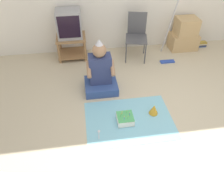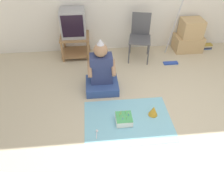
{
  "view_description": "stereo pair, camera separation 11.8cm",
  "coord_description": "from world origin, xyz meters",
  "px_view_note": "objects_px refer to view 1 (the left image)",
  "views": [
    {
      "loc": [
        -1.12,
        -1.91,
        2.34
      ],
      "look_at": [
        -0.76,
        0.53,
        0.35
      ],
      "focal_mm": 35.0,
      "sensor_mm": 36.0,
      "label": 1
    },
    {
      "loc": [
        -1.0,
        -1.93,
        2.34
      ],
      "look_at": [
        -0.76,
        0.53,
        0.35
      ],
      "focal_mm": 35.0,
      "sensor_mm": 36.0,
      "label": 2
    }
  ],
  "objects_px": {
    "tv": "(69,24)",
    "folding_chair": "(137,33)",
    "birthday_cake": "(125,119)",
    "book_pile": "(202,44)",
    "person_seated": "(100,74)",
    "party_hat_blue": "(154,109)",
    "dust_mop": "(168,43)",
    "cardboard_box_stack": "(184,35)"
  },
  "relations": [
    {
      "from": "cardboard_box_stack",
      "to": "party_hat_blue",
      "type": "height_order",
      "value": "cardboard_box_stack"
    },
    {
      "from": "cardboard_box_stack",
      "to": "dust_mop",
      "type": "relative_size",
      "value": 0.54
    },
    {
      "from": "dust_mop",
      "to": "birthday_cake",
      "type": "distance_m",
      "value": 1.91
    },
    {
      "from": "book_pile",
      "to": "person_seated",
      "type": "height_order",
      "value": "person_seated"
    },
    {
      "from": "cardboard_box_stack",
      "to": "book_pile",
      "type": "height_order",
      "value": "cardboard_box_stack"
    },
    {
      "from": "tv",
      "to": "dust_mop",
      "type": "height_order",
      "value": "dust_mop"
    },
    {
      "from": "dust_mop",
      "to": "cardboard_box_stack",
      "type": "bearing_deg",
      "value": 37.95
    },
    {
      "from": "folding_chair",
      "to": "dust_mop",
      "type": "xyz_separation_m",
      "value": [
        0.58,
        -0.23,
        -0.13
      ]
    },
    {
      "from": "folding_chair",
      "to": "book_pile",
      "type": "distance_m",
      "value": 1.61
    },
    {
      "from": "folding_chair",
      "to": "cardboard_box_stack",
      "type": "xyz_separation_m",
      "value": [
        1.08,
        0.16,
        -0.18
      ]
    },
    {
      "from": "tv",
      "to": "folding_chair",
      "type": "bearing_deg",
      "value": -7.37
    },
    {
      "from": "folding_chair",
      "to": "party_hat_blue",
      "type": "relative_size",
      "value": 5.53
    },
    {
      "from": "book_pile",
      "to": "person_seated",
      "type": "distance_m",
      "value": 2.62
    },
    {
      "from": "tv",
      "to": "dust_mop",
      "type": "distance_m",
      "value": 1.91
    },
    {
      "from": "person_seated",
      "to": "party_hat_blue",
      "type": "height_order",
      "value": "person_seated"
    },
    {
      "from": "tv",
      "to": "cardboard_box_stack",
      "type": "bearing_deg",
      "value": 0.04
    },
    {
      "from": "person_seated",
      "to": "folding_chair",
      "type": "bearing_deg",
      "value": 49.77
    },
    {
      "from": "folding_chair",
      "to": "cardboard_box_stack",
      "type": "height_order",
      "value": "folding_chair"
    },
    {
      "from": "party_hat_blue",
      "to": "dust_mop",
      "type": "bearing_deg",
      "value": 64.37
    },
    {
      "from": "cardboard_box_stack",
      "to": "folding_chair",
      "type": "bearing_deg",
      "value": -171.34
    },
    {
      "from": "folding_chair",
      "to": "cardboard_box_stack",
      "type": "relative_size",
      "value": 1.29
    },
    {
      "from": "cardboard_box_stack",
      "to": "person_seated",
      "type": "relative_size",
      "value": 0.75
    },
    {
      "from": "cardboard_box_stack",
      "to": "dust_mop",
      "type": "height_order",
      "value": "dust_mop"
    },
    {
      "from": "book_pile",
      "to": "person_seated",
      "type": "xyz_separation_m",
      "value": [
        -2.35,
        -1.14,
        0.25
      ]
    },
    {
      "from": "cardboard_box_stack",
      "to": "book_pile",
      "type": "distance_m",
      "value": 0.53
    },
    {
      "from": "book_pile",
      "to": "birthday_cake",
      "type": "height_order",
      "value": "birthday_cake"
    },
    {
      "from": "cardboard_box_stack",
      "to": "dust_mop",
      "type": "xyz_separation_m",
      "value": [
        -0.5,
        -0.39,
        0.06
      ]
    },
    {
      "from": "folding_chair",
      "to": "cardboard_box_stack",
      "type": "bearing_deg",
      "value": 8.66
    },
    {
      "from": "folding_chair",
      "to": "birthday_cake",
      "type": "bearing_deg",
      "value": -107.46
    },
    {
      "from": "folding_chair",
      "to": "cardboard_box_stack",
      "type": "distance_m",
      "value": 1.11
    },
    {
      "from": "folding_chair",
      "to": "person_seated",
      "type": "distance_m",
      "value": 1.26
    },
    {
      "from": "cardboard_box_stack",
      "to": "birthday_cake",
      "type": "relative_size",
      "value": 2.94
    },
    {
      "from": "dust_mop",
      "to": "tv",
      "type": "bearing_deg",
      "value": 167.96
    },
    {
      "from": "book_pile",
      "to": "party_hat_blue",
      "type": "bearing_deg",
      "value": -131.97
    },
    {
      "from": "tv",
      "to": "birthday_cake",
      "type": "xyz_separation_m",
      "value": [
        0.71,
        -1.91,
        -0.64
      ]
    },
    {
      "from": "tv",
      "to": "birthday_cake",
      "type": "distance_m",
      "value": 2.14
    },
    {
      "from": "dust_mop",
      "to": "person_seated",
      "type": "xyz_separation_m",
      "value": [
        -1.38,
        -0.73,
        -0.06
      ]
    },
    {
      "from": "birthday_cake",
      "to": "dust_mop",
      "type": "bearing_deg",
      "value": 53.44
    },
    {
      "from": "tv",
      "to": "person_seated",
      "type": "distance_m",
      "value": 1.27
    },
    {
      "from": "book_pile",
      "to": "person_seated",
      "type": "bearing_deg",
      "value": -154.2
    },
    {
      "from": "tv",
      "to": "party_hat_blue",
      "type": "xyz_separation_m",
      "value": [
        1.15,
        -1.82,
        -0.61
      ]
    },
    {
      "from": "dust_mop",
      "to": "book_pile",
      "type": "distance_m",
      "value": 1.1
    }
  ]
}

